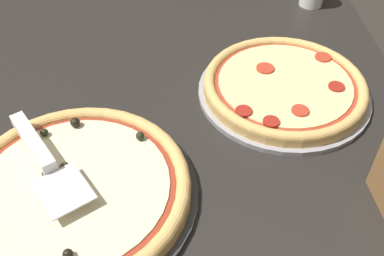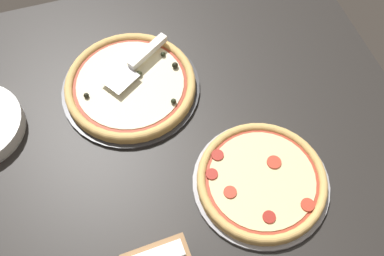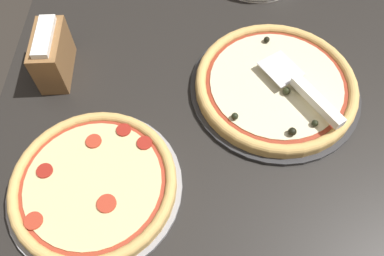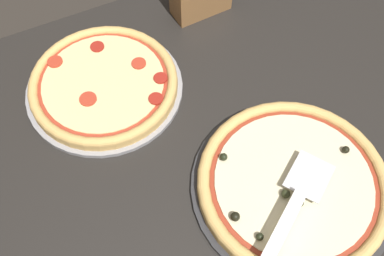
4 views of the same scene
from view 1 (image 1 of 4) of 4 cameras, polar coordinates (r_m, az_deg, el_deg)
ground_plane at (r=74.93cm, az=-5.74°, el=-7.54°), size 134.03×101.98×3.60cm
pizza_pan_front at (r=72.83cm, az=-14.43°, el=-8.37°), size 38.01×38.01×1.00cm
pizza_front at (r=71.40cm, az=-14.70°, el=-7.43°), size 35.73×35.73×3.80cm
pizza_pan_back at (r=90.20cm, az=11.52°, el=4.45°), size 33.47×33.47×1.00cm
pizza_back at (r=89.05cm, az=11.69°, el=5.37°), size 31.46×31.46×2.73cm
serving_spatula at (r=73.94cm, az=-18.97°, el=-2.66°), size 21.03×15.98×2.00cm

